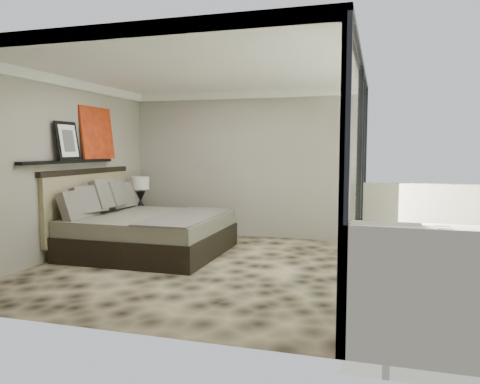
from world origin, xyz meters
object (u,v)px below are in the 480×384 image
(bed, at_px, (144,230))
(table_lamp, at_px, (140,189))
(nightstand, at_px, (140,223))
(lounger, at_px, (415,264))

(bed, bearing_deg, table_lamp, 120.55)
(nightstand, bearing_deg, table_lamp, -36.13)
(bed, bearing_deg, nightstand, 121.15)
(bed, distance_m, nightstand, 1.63)
(lounger, bearing_deg, table_lamp, 145.91)
(bed, relative_size, lounger, 1.39)
(nightstand, relative_size, table_lamp, 0.76)
(bed, height_order, table_lamp, bed)
(nightstand, bearing_deg, lounger, -18.24)
(nightstand, relative_size, lounger, 0.29)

